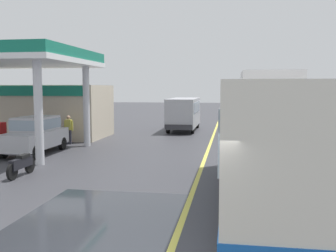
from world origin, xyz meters
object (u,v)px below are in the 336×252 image
object	(u,v)px
car_at_pump	(35,133)
car_trailing_behind_bus	(246,122)
coach_bus_main	(271,143)
pedestrian_near_pump	(56,129)
motorcycle_parked_forecourt	(21,164)
minibus_opposing_lane	(184,111)
pedestrian_by_shop	(69,128)

from	to	relation	value
car_at_pump	car_trailing_behind_bus	xyz separation A→B (m)	(10.48, 7.92, 0.00)
coach_bus_main	pedestrian_near_pump	xyz separation A→B (m)	(-10.68, 9.30, -0.79)
car_at_pump	motorcycle_parked_forecourt	world-z (taller)	car_at_pump
car_at_pump	car_trailing_behind_bus	size ratio (longest dim) A/B	1.00
minibus_opposing_lane	pedestrian_near_pump	bearing A→B (deg)	-123.76
minibus_opposing_lane	pedestrian_by_shop	world-z (taller)	minibus_opposing_lane
coach_bus_main	minibus_opposing_lane	xyz separation A→B (m)	(-4.62, 18.38, -0.25)
motorcycle_parked_forecourt	coach_bus_main	bearing A→B (deg)	-13.61
pedestrian_by_shop	motorcycle_parked_forecourt	bearing A→B (deg)	-78.28
coach_bus_main	minibus_opposing_lane	world-z (taller)	coach_bus_main
minibus_opposing_lane	car_trailing_behind_bus	xyz separation A→B (m)	(4.51, -3.64, -0.46)
car_at_pump	minibus_opposing_lane	bearing A→B (deg)	62.71
car_at_pump	motorcycle_parked_forecourt	distance (m)	5.17
car_trailing_behind_bus	pedestrian_near_pump	bearing A→B (deg)	-152.78
motorcycle_parked_forecourt	pedestrian_near_pump	bearing A→B (deg)	106.08
pedestrian_by_shop	car_at_pump	bearing A→B (deg)	-95.52
pedestrian_near_pump	car_trailing_behind_bus	world-z (taller)	car_trailing_behind_bus
pedestrian_by_shop	car_trailing_behind_bus	world-z (taller)	car_trailing_behind_bus
motorcycle_parked_forecourt	car_trailing_behind_bus	xyz separation A→B (m)	(8.50, 12.66, 0.57)
motorcycle_parked_forecourt	minibus_opposing_lane	bearing A→B (deg)	76.25
motorcycle_parked_forecourt	pedestrian_near_pump	xyz separation A→B (m)	(-2.08, 7.22, 0.49)
coach_bus_main	car_trailing_behind_bus	distance (m)	14.76
car_at_pump	minibus_opposing_lane	distance (m)	13.01
pedestrian_near_pump	pedestrian_by_shop	distance (m)	0.89
coach_bus_main	car_trailing_behind_bus	xyz separation A→B (m)	(-0.10, 14.74, -0.71)
car_at_pump	pedestrian_by_shop	xyz separation A→B (m)	(0.32, 3.26, -0.08)
pedestrian_near_pump	car_at_pump	bearing A→B (deg)	-87.54
motorcycle_parked_forecourt	car_trailing_behind_bus	size ratio (longest dim) A/B	0.43
coach_bus_main	motorcycle_parked_forecourt	bearing A→B (deg)	166.39
pedestrian_near_pump	car_trailing_behind_bus	bearing A→B (deg)	27.22
car_at_pump	pedestrian_by_shop	distance (m)	3.27
motorcycle_parked_forecourt	car_at_pump	bearing A→B (deg)	112.60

